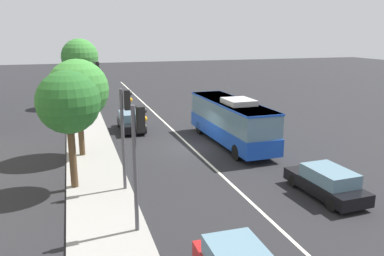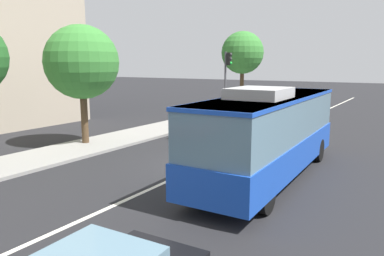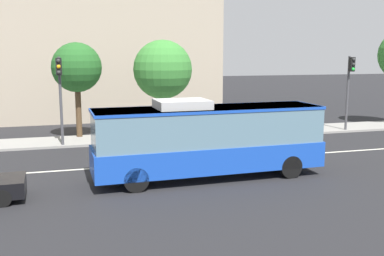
{
  "view_description": "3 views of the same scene",
  "coord_description": "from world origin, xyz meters",
  "views": [
    {
      "loc": [
        -24.52,
        7.69,
        7.8
      ],
      "look_at": [
        0.39,
        -0.18,
        1.27
      ],
      "focal_mm": 35.9,
      "sensor_mm": 36.0,
      "label": 1
    },
    {
      "loc": [
        -13.03,
        -7.69,
        4.25
      ],
      "look_at": [
        -0.38,
        0.33,
        1.64
      ],
      "focal_mm": 34.41,
      "sensor_mm": 36.0,
      "label": 2
    },
    {
      "loc": [
        -5.88,
        -20.86,
        5.38
      ],
      "look_at": [
        -0.12,
        -0.37,
        1.79
      ],
      "focal_mm": 41.54,
      "sensor_mm": 36.0,
      "label": 3
    }
  ],
  "objects": [
    {
      "name": "street_tree_kerbside_right",
      "position": [
        0.08,
        7.32,
        4.33
      ],
      "size": [
        3.79,
        3.79,
        6.25
      ],
      "color": "#4C3823",
      "rests_on": "ground_plane"
    },
    {
      "name": "street_tree_kerbside_left",
      "position": [
        -5.25,
        7.89,
        4.48
      ],
      "size": [
        3.1,
        3.1,
        6.07
      ],
      "color": "#4C3823",
      "rests_on": "ground_plane"
    },
    {
      "name": "transit_bus",
      "position": [
        -0.1,
        -2.92,
        1.81
      ],
      "size": [
        10.06,
        2.76,
        3.46
      ],
      "rotation": [
        0.0,
        0.0,
        0.03
      ],
      "color": "#1947B7",
      "rests_on": "ground_plane"
    },
    {
      "name": "lane_centre_line",
      "position": [
        0.0,
        0.0,
        0.01
      ],
      "size": [
        76.0,
        0.16,
        0.01
      ],
      "primitive_type": "cube",
      "color": "silver",
      "rests_on": "ground_plane"
    },
    {
      "name": "ground_plane",
      "position": [
        0.0,
        0.0,
        0.0
      ],
      "size": [
        160.0,
        160.0,
        0.0
      ],
      "primitive_type": "plane",
      "color": "black"
    },
    {
      "name": "traffic_light_far_corner",
      "position": [
        -6.27,
        5.32,
        3.56
      ],
      "size": [
        0.33,
        0.62,
        5.2
      ],
      "rotation": [
        0.0,
        0.0,
        -1.61
      ],
      "color": "#47474C",
      "rests_on": "ground_plane"
    },
    {
      "name": "sidewalk_kerb",
      "position": [
        0.0,
        6.73,
        0.07
      ],
      "size": [
        80.0,
        3.16,
        0.14
      ],
      "primitive_type": "cube",
      "color": "gray",
      "rests_on": "ground_plane"
    },
    {
      "name": "traffic_light_near_corner",
      "position": [
        12.64,
        5.37,
        3.56
      ],
      "size": [
        0.34,
        0.62,
        5.2
      ],
      "rotation": [
        0.0,
        0.0,
        -1.51
      ],
      "color": "#47474C",
      "rests_on": "ground_plane"
    },
    {
      "name": "sedan_black",
      "position": [
        6.1,
        3.27,
        0.72
      ],
      "size": [
        4.52,
        1.86,
        1.46
      ],
      "rotation": [
        0.0,
        0.0,
        3.13
      ],
      "color": "black",
      "rests_on": "ground_plane"
    }
  ]
}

